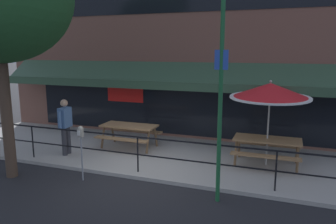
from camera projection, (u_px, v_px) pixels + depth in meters
name	position (u px, v px, depth m)	size (l,w,h in m)	color
ground_plane	(133.00, 179.00, 8.40)	(120.00, 120.00, 0.00)	#232326
patio_deck	(161.00, 154.00, 10.24)	(15.00, 4.00, 0.10)	#ADA89E
restaurant_building	(184.00, 37.00, 11.60)	(15.00, 1.60, 7.47)	brown
patio_railing	(138.00, 146.00, 8.53)	(13.84, 0.04, 0.97)	black
picnic_table_left	(129.00, 130.00, 10.66)	(1.80, 1.42, 0.76)	#997047
picnic_table_centre	(267.00, 144.00, 9.04)	(1.80, 1.42, 0.76)	#997047
patio_umbrella_centre	(270.00, 91.00, 8.79)	(2.14, 2.14, 2.38)	#B7B2A8
pedestrian_walking	(65.00, 124.00, 9.92)	(0.26, 0.62, 1.71)	#333338
parking_meter_near	(81.00, 137.00, 8.13)	(0.15, 0.16, 1.42)	gray
street_sign_pole	(220.00, 103.00, 6.80)	(0.28, 0.09, 4.27)	#1E6033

